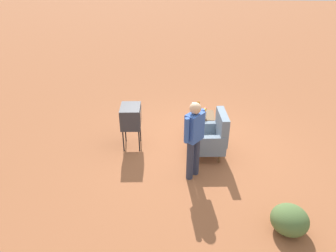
{
  "coord_description": "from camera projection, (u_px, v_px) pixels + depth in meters",
  "views": [
    {
      "loc": [
        6.06,
        -0.33,
        3.92
      ],
      "look_at": [
        0.1,
        -0.71,
        0.65
      ],
      "focal_mm": 32.76,
      "sensor_mm": 36.0,
      "label": 1
    }
  ],
  "objects": [
    {
      "name": "shrub_lone",
      "position": [
        290.0,
        220.0,
        4.92
      ],
      "size": [
        0.6,
        0.6,
        0.47
      ],
      "primitive_type": "ellipsoid",
      "color": "#516B38",
      "rests_on": "ground"
    },
    {
      "name": "side_table",
      "position": [
        202.0,
        118.0,
        7.37
      ],
      "size": [
        0.56,
        0.56,
        0.64
      ],
      "color": "black",
      "rests_on": "ground"
    },
    {
      "name": "flower_vase",
      "position": [
        205.0,
        113.0,
        7.09
      ],
      "size": [
        0.15,
        0.1,
        0.27
      ],
      "color": "silver",
      "rests_on": "side_table"
    },
    {
      "name": "bottle_short_clear",
      "position": [
        193.0,
        106.0,
        7.5
      ],
      "size": [
        0.06,
        0.06,
        0.2
      ],
      "primitive_type": "cylinder",
      "color": "silver",
      "rests_on": "side_table"
    },
    {
      "name": "armchair",
      "position": [
        211.0,
        137.0,
        6.71
      ],
      "size": [
        0.84,
        0.84,
        1.06
      ],
      "color": "brown",
      "rests_on": "ground"
    },
    {
      "name": "tv_on_stand",
      "position": [
        131.0,
        117.0,
        6.93
      ],
      "size": [
        0.63,
        0.49,
        1.03
      ],
      "color": "black",
      "rests_on": "ground"
    },
    {
      "name": "soda_can_red",
      "position": [
        196.0,
        114.0,
        7.22
      ],
      "size": [
        0.07,
        0.07,
        0.12
      ],
      "primitive_type": "cylinder",
      "color": "red",
      "rests_on": "side_table"
    },
    {
      "name": "person_standing",
      "position": [
        194.0,
        136.0,
        5.85
      ],
      "size": [
        0.47,
        0.39,
        1.64
      ],
      "color": "#2D3347",
      "rests_on": "ground"
    },
    {
      "name": "ground_plane",
      "position": [
        198.0,
        149.0,
        7.17
      ],
      "size": [
        60.0,
        60.0,
        0.0
      ],
      "primitive_type": "plane",
      "color": "#A05B38"
    },
    {
      "name": "bottle_tall_amber",
      "position": [
        198.0,
        108.0,
        7.33
      ],
      "size": [
        0.07,
        0.07,
        0.3
      ],
      "primitive_type": "cylinder",
      "color": "brown",
      "rests_on": "side_table"
    }
  ]
}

